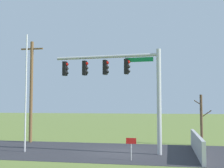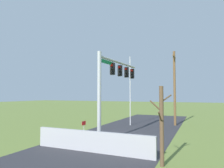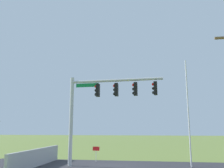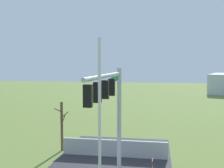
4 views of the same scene
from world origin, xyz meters
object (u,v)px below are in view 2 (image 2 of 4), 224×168
object	(u,v)px
flagpole	(130,91)
signal_mast	(114,78)
utility_pole	(175,87)
bare_tree	(162,124)
open_sign	(84,125)

from	to	relation	value
flagpole	signal_mast	bearing A→B (deg)	6.38
signal_mast	utility_pole	xyz separation A→B (m)	(-8.21, 3.86, -0.45)
bare_tree	open_sign	world-z (taller)	bare_tree
utility_pole	bare_tree	xyz separation A→B (m)	(13.47, 0.88, -2.32)
utility_pole	open_sign	bearing A→B (deg)	-34.47
signal_mast	bare_tree	world-z (taller)	signal_mast
signal_mast	open_sign	world-z (taller)	signal_mast
signal_mast	flagpole	xyz separation A→B (m)	(-6.34, -0.71, -0.89)
bare_tree	open_sign	bearing A→B (deg)	-122.30
utility_pole	bare_tree	bearing A→B (deg)	3.75
signal_mast	flagpole	distance (m)	6.44
bare_tree	open_sign	xyz separation A→B (m)	(-4.46, -7.06, -1.06)
flagpole	utility_pole	distance (m)	4.96
flagpole	bare_tree	xyz separation A→B (m)	(11.60, 5.45, -1.88)
signal_mast	utility_pole	distance (m)	9.08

